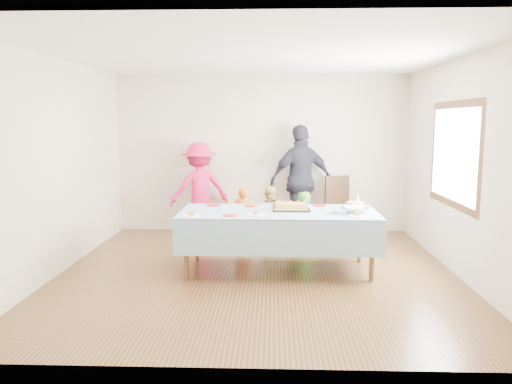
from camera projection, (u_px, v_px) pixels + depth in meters
ground at (257, 272)px, 6.37m from camera, size 5.00×5.00×0.00m
room_walls at (261, 133)px, 6.13m from camera, size 5.04×5.04×2.72m
party_table at (278, 215)px, 6.36m from camera, size 2.50×1.10×0.78m
birthday_cake at (291, 207)px, 6.43m from camera, size 0.47×0.36×0.08m
rolls_tray at (355, 205)px, 6.56m from camera, size 0.32×0.32×0.10m
punch_bowl at (357, 210)px, 6.21m from camera, size 0.33×0.33×0.08m
party_hat at (357, 199)px, 6.71m from camera, size 0.11×0.11×0.19m
fork_pile at (336, 211)px, 6.17m from camera, size 0.24×0.18×0.07m
plate_red_far_a at (214, 205)px, 6.76m from camera, size 0.18×0.18×0.01m
plate_red_far_b at (251, 206)px, 6.71m from camera, size 0.18×0.18×0.01m
plate_red_far_c at (279, 205)px, 6.79m from camera, size 0.20×0.20×0.01m
plate_red_far_d at (319, 205)px, 6.74m from camera, size 0.18×0.18×0.01m
plate_red_near at (230, 215)px, 6.04m from camera, size 0.18×0.18×0.01m
plate_white_left at (191, 216)px, 5.99m from camera, size 0.23×0.23×0.01m
plate_white_mid at (255, 215)px, 6.07m from camera, size 0.22×0.22×0.01m
plate_white_right at (357, 216)px, 6.00m from camera, size 0.19×0.19×0.01m
dining_chair at (340, 204)px, 8.20m from camera, size 0.58×0.58×1.02m
toddler_left at (243, 216)px, 7.73m from camera, size 0.36×0.26×0.91m
toddler_mid at (304, 219)px, 7.66m from camera, size 0.49×0.41×0.85m
toddler_right at (269, 214)px, 7.91m from camera, size 0.51×0.44×0.90m
adult_left at (200, 189)px, 8.47m from camera, size 1.15×0.90×1.56m
adult_right at (301, 180)px, 8.37m from camera, size 1.18×0.80×1.86m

